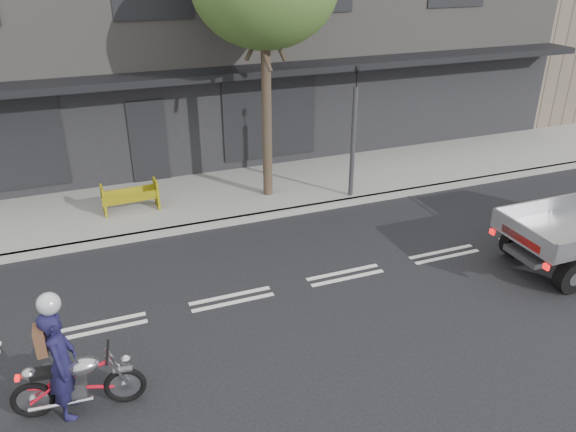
# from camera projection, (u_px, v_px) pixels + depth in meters

# --- Properties ---
(ground) EXTENTS (80.00, 80.00, 0.00)m
(ground) POSITION_uv_depth(u_px,v_px,m) (232.00, 299.00, 10.67)
(ground) COLOR black
(ground) RESTS_ON ground
(sidewalk) EXTENTS (32.00, 3.20, 0.15)m
(sidewalk) POSITION_uv_depth(u_px,v_px,m) (182.00, 201.00, 14.59)
(sidewalk) COLOR gray
(sidewalk) RESTS_ON ground
(kerb) EXTENTS (32.00, 0.20, 0.15)m
(kerb) POSITION_uv_depth(u_px,v_px,m) (196.00, 227.00, 13.24)
(kerb) COLOR gray
(kerb) RESTS_ON ground
(building_main) EXTENTS (26.00, 10.00, 8.00)m
(building_main) POSITION_uv_depth(u_px,v_px,m) (132.00, 16.00, 18.43)
(building_main) COLOR slate
(building_main) RESTS_ON ground
(traffic_light_pole) EXTENTS (0.12, 0.12, 3.50)m
(traffic_light_pole) POSITION_uv_depth(u_px,v_px,m) (353.00, 140.00, 14.13)
(traffic_light_pole) COLOR #2D2D30
(traffic_light_pole) RESTS_ON ground
(motorcycle) EXTENTS (1.86, 0.54, 0.96)m
(motorcycle) POSITION_uv_depth(u_px,v_px,m) (78.00, 382.00, 7.95)
(motorcycle) COLOR black
(motorcycle) RESTS_ON ground
(rider) EXTENTS (0.49, 0.67, 1.72)m
(rider) POSITION_uv_depth(u_px,v_px,m) (62.00, 364.00, 7.74)
(rider) COLOR #171439
(rider) RESTS_ON ground
(construction_barrier) EXTENTS (1.38, 0.61, 0.76)m
(construction_barrier) POSITION_uv_depth(u_px,v_px,m) (131.00, 199.00, 13.58)
(construction_barrier) COLOR #FFE80D
(construction_barrier) RESTS_ON sidewalk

